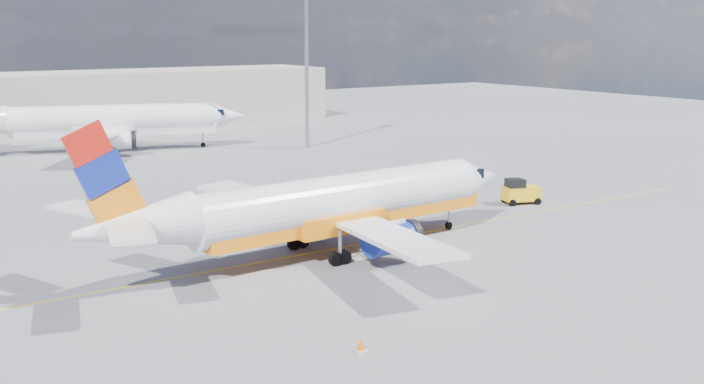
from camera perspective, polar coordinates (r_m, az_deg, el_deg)
ground at (r=48.08m, az=0.77°, el=-4.95°), size 240.00×240.00×0.00m
taxi_line at (r=50.48m, az=-1.18°, el=-4.14°), size 70.00×0.15×0.01m
terminal_main at (r=117.49m, az=-18.56°, el=6.32°), size 70.00×14.00×8.00m
main_jet at (r=48.54m, az=-1.63°, el=-0.94°), size 31.28×24.70×9.48m
second_jet at (r=94.99m, az=-17.63°, el=4.89°), size 33.88×25.75×10.27m
gse_tug at (r=64.68m, az=12.12°, el=0.01°), size 3.22×2.58×2.04m
traffic_cone at (r=34.91m, az=0.64°, el=-11.02°), size 0.44×0.44×0.61m
floodlight_mast at (r=92.80m, az=-3.35°, el=11.44°), size 1.63×1.63×22.33m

